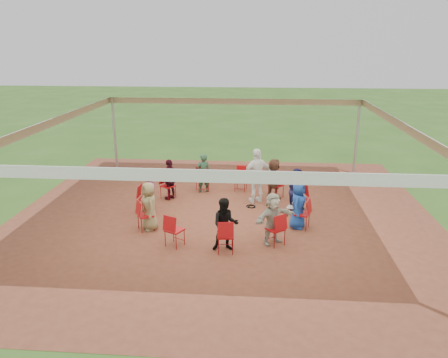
# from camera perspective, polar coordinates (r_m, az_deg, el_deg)

# --- Properties ---
(ground) EXTENTS (80.00, 80.00, 0.00)m
(ground) POSITION_cam_1_polar(r_m,az_deg,el_deg) (13.70, -0.10, -4.79)
(ground) COLOR #2E571B
(ground) RESTS_ON ground
(dirt_patch) EXTENTS (13.00, 13.00, 0.00)m
(dirt_patch) POSITION_cam_1_polar(r_m,az_deg,el_deg) (13.70, -0.10, -4.76)
(dirt_patch) COLOR brown
(dirt_patch) RESTS_ON ground
(tent) EXTENTS (10.33, 10.33, 3.00)m
(tent) POSITION_cam_1_polar(r_m,az_deg,el_deg) (12.98, -0.10, 4.94)
(tent) COLOR #B2B2B7
(tent) RESTS_ON ground
(chair_0) EXTENTS (0.55, 0.54, 0.90)m
(chair_0) POSITION_cam_1_polar(r_m,az_deg,el_deg) (12.83, 10.13, -4.50)
(chair_0) COLOR #B00B0F
(chair_0) RESTS_ON ground
(chair_1) EXTENTS (0.53, 0.51, 0.90)m
(chair_1) POSITION_cam_1_polar(r_m,az_deg,el_deg) (14.13, 9.84, -2.39)
(chair_1) COLOR #B00B0F
(chair_1) RESTS_ON ground
(chair_2) EXTENTS (0.61, 0.61, 0.90)m
(chair_2) POSITION_cam_1_polar(r_m,az_deg,el_deg) (15.21, 6.81, -0.80)
(chair_2) COLOR #B00B0F
(chair_2) RESTS_ON ground
(chair_3) EXTENTS (0.49, 0.51, 0.90)m
(chair_3) POSITION_cam_1_polar(r_m,az_deg,el_deg) (15.80, 2.22, 0.02)
(chair_3) COLOR #B00B0F
(chair_3) RESTS_ON ground
(chair_4) EXTENTS (0.56, 0.57, 0.90)m
(chair_4) POSITION_cam_1_polar(r_m,az_deg,el_deg) (15.78, -2.83, -0.02)
(chair_4) COLOR #B00B0F
(chair_4) RESTS_ON ground
(chair_5) EXTENTS (0.60, 0.60, 0.90)m
(chair_5) POSITION_cam_1_polar(r_m,az_deg,el_deg) (15.14, -7.33, -0.91)
(chair_5) COLOR #B00B0F
(chair_5) RESTS_ON ground
(chair_6) EXTENTS (0.46, 0.44, 0.90)m
(chair_6) POSITION_cam_1_polar(r_m,az_deg,el_deg) (14.03, -10.18, -2.56)
(chair_6) COLOR #B00B0F
(chair_6) RESTS_ON ground
(chair_7) EXTENTS (0.59, 0.59, 0.90)m
(chair_7) POSITION_cam_1_polar(r_m,az_deg,el_deg) (12.72, -10.19, -4.69)
(chair_7) COLOR #B00B0F
(chair_7) RESTS_ON ground
(chair_8) EXTENTS (0.57, 0.58, 0.90)m
(chair_8) POSITION_cam_1_polar(r_m,az_deg,el_deg) (11.65, -6.48, -6.65)
(chair_8) COLOR #B00B0F
(chair_8) RESTS_ON ground
(chair_9) EXTENTS (0.46, 0.48, 0.90)m
(chair_9) POSITION_cam_1_polar(r_m,az_deg,el_deg) (11.25, 0.20, -7.44)
(chair_9) COLOR #B00B0F
(chair_9) RESTS_ON ground
(chair_10) EXTENTS (0.60, 0.61, 0.90)m
(chair_10) POSITION_cam_1_polar(r_m,az_deg,el_deg) (11.72, 6.73, -6.52)
(chair_10) COLOR #B00B0F
(chair_10) RESTS_ON ground
(person_seated_0) EXTENTS (0.59, 0.78, 1.41)m
(person_seated_0) POSITION_cam_1_polar(r_m,az_deg,el_deg) (12.76, 9.67, -3.33)
(person_seated_0) COLOR #1B48A9
(person_seated_0) RESTS_ON ground
(person_seated_1) EXTENTS (0.55, 0.76, 1.41)m
(person_seated_1) POSITION_cam_1_polar(r_m,az_deg,el_deg) (14.00, 9.43, -1.41)
(person_seated_1) COLOR #18173D
(person_seated_1) RESTS_ON ground
(person_seated_2) EXTENTS (1.29, 1.25, 1.41)m
(person_seated_2) POSITION_cam_1_polar(r_m,az_deg,el_deg) (15.04, 6.54, 0.05)
(person_seated_2) COLOR brown
(person_seated_2) RESTS_ON ground
(person_seated_3) EXTENTS (0.61, 0.51, 1.41)m
(person_seated_3) POSITION_cam_1_polar(r_m,az_deg,el_deg) (15.59, -2.73, 0.77)
(person_seated_3) COLOR #254C32
(person_seated_3) RESTS_ON ground
(person_seated_4) EXTENTS (0.82, 0.92, 1.41)m
(person_seated_4) POSITION_cam_1_polar(r_m,az_deg,el_deg) (14.97, -7.05, -0.05)
(person_seated_4) COLOR #390C18
(person_seated_4) RESTS_ON ground
(person_seated_5) EXTENTS (0.49, 0.93, 1.41)m
(person_seated_5) POSITION_cam_1_polar(r_m,az_deg,el_deg) (13.90, -9.77, -1.57)
(person_seated_5) COLOR #841760
(person_seated_5) RESTS_ON ground
(person_seated_6) EXTENTS (0.68, 0.79, 1.41)m
(person_seated_6) POSITION_cam_1_polar(r_m,az_deg,el_deg) (12.66, -9.73, -3.50)
(person_seated_6) COLOR #8B8152
(person_seated_6) RESTS_ON ground
(person_seated_7) EXTENTS (0.72, 0.47, 1.41)m
(person_seated_7) POSITION_cam_1_polar(r_m,az_deg,el_deg) (11.26, 0.18, -5.97)
(person_seated_7) COLOR black
(person_seated_7) RESTS_ON ground
(person_seated_8) EXTENTS (1.33, 1.20, 1.41)m
(person_seated_8) POSITION_cam_1_polar(r_m,az_deg,el_deg) (11.70, 6.39, -5.15)
(person_seated_8) COLOR #B0AD9A
(person_seated_8) RESTS_ON ground
(standing_person) EXTENTS (1.22, 0.97, 1.85)m
(standing_person) POSITION_cam_1_polar(r_m,az_deg,el_deg) (14.56, 4.36, 0.42)
(standing_person) COLOR white
(standing_person) RESTS_ON ground
(cable_coil) EXTENTS (0.35, 0.35, 0.03)m
(cable_coil) POSITION_cam_1_polar(r_m,az_deg,el_deg) (14.40, 3.57, -3.60)
(cable_coil) COLOR black
(cable_coil) RESTS_ON ground
(laptop) EXTENTS (0.31, 0.35, 0.20)m
(laptop) POSITION_cam_1_polar(r_m,az_deg,el_deg) (12.81, 8.93, -3.45)
(laptop) COLOR #B7B7BC
(laptop) RESTS_ON ground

